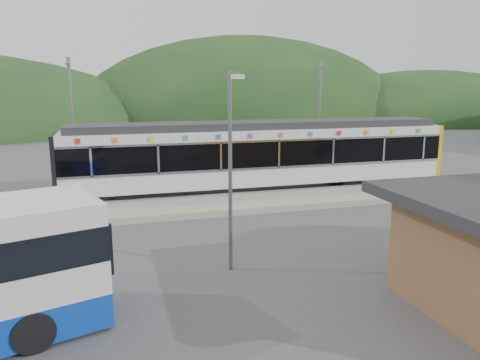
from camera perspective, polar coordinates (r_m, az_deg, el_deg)
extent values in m
plane|color=#4C4C4F|center=(18.92, 1.28, -5.76)|extent=(120.00, 120.00, 0.00)
ellipsoid|color=#1E3D19|center=(74.59, 0.57, 7.19)|extent=(52.00, 39.00, 26.00)
ellipsoid|color=#1E3D19|center=(82.64, 21.64, 6.81)|extent=(44.00, 33.00, 16.00)
cube|color=#9E9E99|center=(21.93, -1.31, -2.93)|extent=(26.00, 3.20, 0.30)
cube|color=yellow|center=(20.67, -0.38, -3.37)|extent=(26.00, 0.10, 0.01)
cube|color=black|center=(23.90, -11.36, -1.57)|extent=(3.20, 2.20, 0.56)
cube|color=black|center=(27.55, 14.33, 0.03)|extent=(3.20, 2.20, 0.56)
cube|color=silver|center=(24.94, 2.43, 0.93)|extent=(20.00, 2.90, 0.92)
cube|color=black|center=(24.75, 2.46, 3.63)|extent=(20.00, 2.96, 1.45)
cube|color=silver|center=(23.45, 3.61, 1.50)|extent=(20.00, 0.05, 0.10)
cube|color=silver|center=(23.26, 3.65, 4.78)|extent=(20.00, 0.05, 0.10)
cube|color=silver|center=(24.64, 2.48, 5.81)|extent=(20.00, 2.90, 0.45)
cube|color=#2D2D30|center=(24.60, 2.48, 6.75)|extent=(19.40, 2.50, 0.36)
cube|color=#DCB70B|center=(29.59, 21.40, 3.50)|extent=(0.24, 2.92, 3.00)
cube|color=black|center=(23.63, -21.46, 1.66)|extent=(0.20, 2.92, 3.00)
cube|color=silver|center=(22.00, -17.71, 2.10)|extent=(0.10, 0.05, 1.35)
cube|color=silver|center=(22.11, -9.92, 2.52)|extent=(0.10, 0.05, 1.35)
cube|color=silver|center=(22.63, -2.34, 2.88)|extent=(0.10, 0.05, 1.35)
cube|color=silver|center=(23.52, 4.78, 3.18)|extent=(0.10, 0.05, 1.35)
cube|color=silver|center=(24.74, 11.30, 3.41)|extent=(0.10, 0.05, 1.35)
cube|color=silver|center=(26.25, 17.13, 3.58)|extent=(0.10, 0.05, 1.35)
cube|color=silver|center=(27.70, 21.48, 3.68)|extent=(0.10, 0.05, 1.35)
cube|color=red|center=(21.90, -19.17, 4.49)|extent=(0.22, 0.04, 0.22)
cube|color=orange|center=(21.88, -14.97, 4.73)|extent=(0.22, 0.04, 0.22)
cube|color=yellow|center=(21.97, -10.79, 4.94)|extent=(0.22, 0.04, 0.22)
cube|color=green|center=(22.17, -6.66, 5.13)|extent=(0.22, 0.04, 0.22)
cube|color=blue|center=(22.49, -2.62, 5.28)|extent=(0.22, 0.04, 0.22)
cube|color=purple|center=(22.92, 1.29, 5.41)|extent=(0.22, 0.04, 0.22)
cube|color=#E54C8C|center=(23.44, 5.04, 5.50)|extent=(0.22, 0.04, 0.22)
cube|color=#19A5A5|center=(24.07, 8.61, 5.57)|extent=(0.22, 0.04, 0.22)
cube|color=red|center=(24.78, 11.99, 5.62)|extent=(0.22, 0.04, 0.22)
cube|color=orange|center=(25.57, 15.17, 5.65)|extent=(0.22, 0.04, 0.22)
cube|color=yellow|center=(26.43, 18.16, 5.65)|extent=(0.22, 0.04, 0.22)
cube|color=green|center=(27.36, 20.94, 5.65)|extent=(0.22, 0.04, 0.22)
cylinder|color=slate|center=(25.96, -19.70, 6.17)|extent=(0.18, 0.18, 7.00)
cube|color=slate|center=(25.09, -20.29, 13.07)|extent=(0.08, 1.80, 0.08)
cylinder|color=slate|center=(28.74, 9.58, 7.13)|extent=(0.18, 0.18, 7.00)
cube|color=slate|center=(27.96, 10.52, 13.34)|extent=(0.08, 1.80, 0.08)
cylinder|color=black|center=(12.41, -24.94, -14.20)|extent=(1.68, 2.81, 0.91)
cylinder|color=slate|center=(13.93, -1.20, 0.71)|extent=(0.12, 0.12, 6.02)
cube|color=slate|center=(13.25, -0.74, 12.80)|extent=(0.14, 1.01, 0.12)
cube|color=silver|center=(12.81, -0.18, 12.49)|extent=(0.35, 0.19, 0.12)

